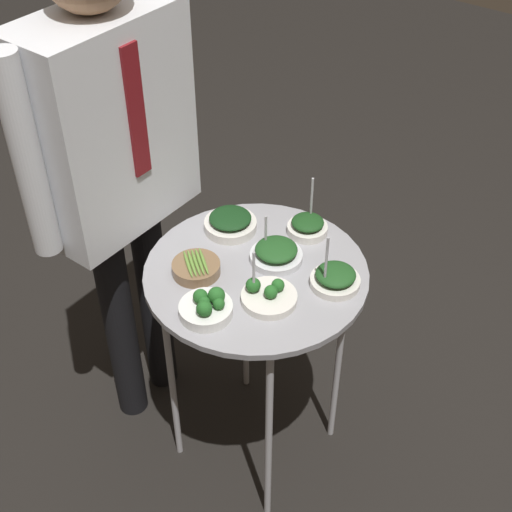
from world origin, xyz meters
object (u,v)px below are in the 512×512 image
object	(u,v)px
bowl_spinach_front_right	(276,253)
bowl_spinach_front_left	(308,226)
bowl_broccoli_mid_right	(268,295)
bowl_spinach_back_left	(335,278)
serving_cart	(256,290)
bowl_asparagus_mid_left	(196,268)
bowl_broccoli_far_rim	(208,308)
bowl_spinach_near_rim	(230,223)
waiter_figure	(112,149)

from	to	relation	value
bowl_spinach_front_right	bowl_spinach_front_left	world-z (taller)	bowl_spinach_front_left
bowl_spinach_front_right	bowl_broccoli_mid_right	bearing A→B (deg)	-151.44
bowl_spinach_front_right	bowl_spinach_back_left	distance (m)	0.18
bowl_spinach_front_right	bowl_broccoli_mid_right	world-z (taller)	bowl_broccoli_mid_right
serving_cart	bowl_asparagus_mid_left	xyz separation A→B (m)	(-0.10, 0.12, 0.09)
serving_cart	bowl_broccoli_far_rim	bearing A→B (deg)	-178.38
bowl_spinach_front_left	bowl_spinach_back_left	distance (m)	0.22
bowl_spinach_front_right	bowl_broccoli_far_rim	bearing A→B (deg)	177.62
bowl_spinach_front_right	bowl_asparagus_mid_left	distance (m)	0.22
bowl_asparagus_mid_left	bowl_spinach_near_rim	xyz separation A→B (m)	(0.20, 0.04, 0.01)
bowl_spinach_front_right	bowl_spinach_near_rim	world-z (taller)	bowl_spinach_front_right
bowl_spinach_near_rim	bowl_broccoli_far_rim	bearing A→B (deg)	-150.51
serving_cart	bowl_spinach_front_left	distance (m)	0.23
bowl_spinach_front_left	bowl_spinach_near_rim	size ratio (longest dim) A/B	1.10
bowl_spinach_front_left	bowl_broccoli_far_rim	bearing A→B (deg)	178.43
bowl_spinach_back_left	bowl_spinach_near_rim	bearing A→B (deg)	87.15
bowl_asparagus_mid_left	bowl_spinach_near_rim	world-z (taller)	bowl_spinach_near_rim
bowl_broccoli_far_rim	bowl_spinach_front_left	bearing A→B (deg)	-1.57
serving_cart	bowl_spinach_front_left	size ratio (longest dim) A/B	4.70
bowl_spinach_front_right	waiter_figure	xyz separation A→B (m)	(-0.12, 0.45, 0.22)
bowl_spinach_front_left	bowl_broccoli_mid_right	xyz separation A→B (m)	(-0.29, -0.07, -0.00)
waiter_figure	bowl_spinach_front_left	bearing A→B (deg)	-58.73
serving_cart	waiter_figure	size ratio (longest dim) A/B	0.48
bowl_broccoli_mid_right	waiter_figure	distance (m)	0.57
bowl_spinach_back_left	bowl_asparagus_mid_left	bearing A→B (deg)	119.82
waiter_figure	serving_cart	bearing A→B (deg)	-82.37
bowl_spinach_front_left	serving_cart	bearing A→B (deg)	175.43
bowl_broccoli_far_rim	serving_cart	bearing A→B (deg)	1.62
bowl_spinach_back_left	waiter_figure	distance (m)	0.68
bowl_spinach_front_right	bowl_asparagus_mid_left	xyz separation A→B (m)	(-0.17, 0.14, -0.01)
bowl_spinach_back_left	bowl_broccoli_mid_right	bearing A→B (deg)	145.83
bowl_broccoli_mid_right	bowl_broccoli_far_rim	size ratio (longest dim) A/B	1.14
serving_cart	bowl_asparagus_mid_left	bearing A→B (deg)	130.30
bowl_spinach_front_left	bowl_spinach_near_rim	world-z (taller)	bowl_spinach_front_left
bowl_spinach_near_rim	serving_cart	bearing A→B (deg)	-120.61
bowl_broccoli_far_rim	waiter_figure	bearing A→B (deg)	71.81
serving_cart	bowl_spinach_back_left	bearing A→B (deg)	-67.98
bowl_spinach_front_right	bowl_spinach_near_rim	distance (m)	0.18
bowl_spinach_near_rim	bowl_broccoli_far_rim	size ratio (longest dim) A/B	1.11
bowl_asparagus_mid_left	bowl_broccoli_far_rim	bearing A→B (deg)	-128.90
bowl_spinach_front_left	waiter_figure	bearing A→B (deg)	121.27
bowl_spinach_front_left	bowl_broccoli_far_rim	xyz separation A→B (m)	(-0.42, 0.01, 0.00)
bowl_asparagus_mid_left	bowl_broccoli_far_rim	distance (m)	0.16
serving_cart	bowl_broccoli_far_rim	xyz separation A→B (m)	(-0.20, -0.01, 0.09)
bowl_spinach_back_left	serving_cart	bearing A→B (deg)	112.02
bowl_spinach_front_left	waiter_figure	size ratio (longest dim) A/B	0.10
serving_cart	bowl_spinach_back_left	size ratio (longest dim) A/B	4.43
serving_cart	bowl_broccoli_mid_right	bearing A→B (deg)	-127.96
waiter_figure	bowl_asparagus_mid_left	bearing A→B (deg)	-97.84
bowl_spinach_near_rim	bowl_broccoli_far_rim	distance (m)	0.34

